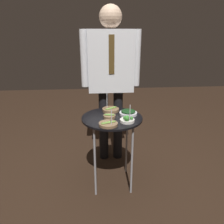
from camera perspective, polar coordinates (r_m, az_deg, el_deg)
The scene contains 8 objects.
ground_plane at distance 2.39m, azimuth 0.00°, elevation -17.77°, with size 8.00×8.00×0.00m, color black.
serving_cart at distance 2.06m, azimuth 0.00°, elevation -3.11°, with size 0.57×0.57×0.73m.
bowl_asparagus_mid_right at distance 2.01m, azimuth -0.68°, elevation -1.11°, with size 0.11×0.11×0.03m.
bowl_asparagus_center at distance 2.18m, azimuth -0.26°, elevation 0.63°, with size 0.17×0.17×0.18m.
bowl_asparagus_front_center at distance 1.85m, azimuth -0.97°, elevation -3.13°, with size 0.16×0.16×0.16m.
bowl_spinach_near_rim at distance 2.08m, azimuth 4.27°, elevation -0.16°, with size 0.17×0.17×0.05m.
bowl_broccoli_mid_left at distance 1.92m, azimuth 4.00°, elevation -2.00°, with size 0.13×0.13×0.17m.
waiter_figure at distance 2.41m, azimuth -0.35°, elevation 11.24°, with size 0.64×0.24×1.73m.
Camera 1 is at (-0.15, -1.88, 1.47)m, focal length 35.00 mm.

